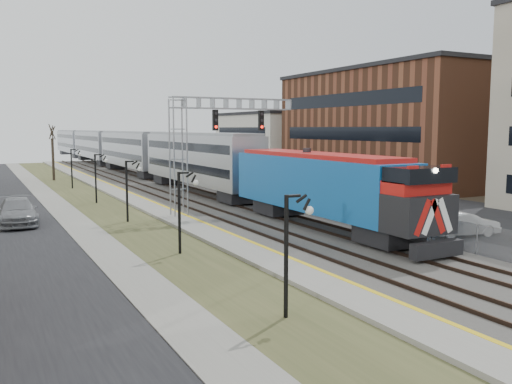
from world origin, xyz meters
TOP-DOWN VIEW (x-y plane):
  - sidewalk at (-7.00, 35.00)m, footprint 2.00×120.00m
  - grass_median at (-4.00, 35.00)m, footprint 4.00×120.00m
  - platform at (-1.00, 35.00)m, footprint 2.00×120.00m
  - ballast_bed at (4.00, 35.00)m, footprint 8.00×120.00m
  - parking_lot at (16.00, 35.00)m, footprint 16.00×120.00m
  - platform_edge at (-0.12, 35.00)m, footprint 0.24×120.00m
  - track_near at (2.00, 35.00)m, footprint 1.58×120.00m
  - track_far at (5.50, 35.00)m, footprint 1.58×120.00m
  - train at (5.50, 66.76)m, footprint 3.00×108.65m
  - signal_gantry at (1.22, 27.99)m, footprint 9.00×1.07m
  - lampposts at (-4.00, 18.29)m, footprint 0.14×62.14m
  - fence at (8.20, 35.00)m, footprint 0.04×120.00m
  - buildings_east at (30.00, 31.18)m, footprint 16.00×76.00m
  - car_lot_b at (11.54, 14.83)m, footprint 4.34×2.15m
  - car_lot_d at (12.31, 22.30)m, footprint 4.56×2.09m
  - car_lot_e at (13.05, 23.06)m, footprint 4.27×2.98m
  - car_lot_f at (13.31, 35.86)m, footprint 4.41×2.58m
  - car_street_b at (-10.33, 30.46)m, footprint 2.41×5.62m
  - car_lot_g at (12.35, 48.13)m, footprint 4.67×2.00m

SIDE VIEW (x-z plane):
  - parking_lot at x=16.00m, z-range 0.00..0.04m
  - grass_median at x=-4.00m, z-range 0.00..0.06m
  - sidewalk at x=-7.00m, z-range 0.00..0.08m
  - ballast_bed at x=4.00m, z-range 0.00..0.20m
  - platform at x=-1.00m, z-range 0.00..0.24m
  - platform_edge at x=-0.12m, z-range 0.24..0.25m
  - track_near at x=2.00m, z-range 0.20..0.35m
  - track_far at x=5.50m, z-range 0.20..0.35m
  - car_lot_d at x=12.31m, z-range 0.00..1.29m
  - car_lot_e at x=13.05m, z-range 0.00..1.35m
  - car_lot_b at x=11.54m, z-range 0.00..1.37m
  - car_lot_f at x=13.31m, z-range 0.00..1.37m
  - car_lot_g at x=12.35m, z-range 0.00..1.50m
  - fence at x=8.20m, z-range 0.00..1.60m
  - car_street_b at x=-10.33m, z-range 0.00..1.61m
  - lampposts at x=-4.00m, z-range 0.00..4.00m
  - train at x=5.50m, z-range 0.28..5.60m
  - signal_gantry at x=1.22m, z-range 1.51..9.66m
  - buildings_east at x=30.00m, z-range -1.19..13.81m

